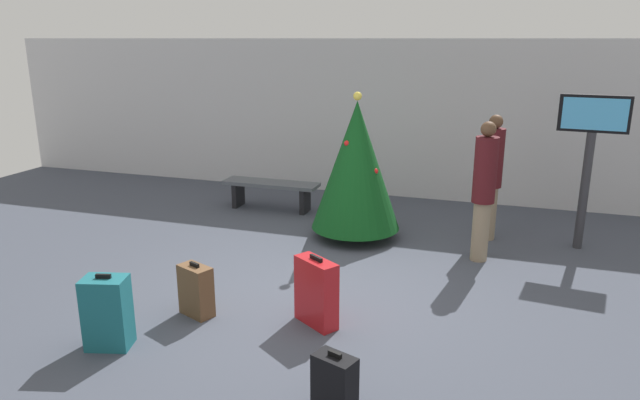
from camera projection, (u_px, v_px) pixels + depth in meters
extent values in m
plane|color=#424754|center=(306.00, 295.00, 6.55)|extent=(16.00, 16.00, 0.00)
cube|color=silver|center=(391.00, 119.00, 10.40)|extent=(16.00, 0.20, 2.82)
cylinder|color=#4C3319|center=(355.00, 232.00, 8.41)|extent=(0.12, 0.12, 0.16)
cone|color=#0F4719|center=(356.00, 166.00, 8.14)|extent=(1.27, 1.27, 1.83)
sphere|color=#F2D84C|center=(358.00, 96.00, 7.88)|extent=(0.12, 0.12, 0.12)
sphere|color=yellow|center=(341.00, 169.00, 8.42)|extent=(0.08, 0.08, 0.08)
sphere|color=red|center=(375.00, 171.00, 7.97)|extent=(0.08, 0.08, 0.08)
sphere|color=silver|center=(359.00, 135.00, 8.18)|extent=(0.08, 0.08, 0.08)
sphere|color=red|center=(347.00, 143.00, 7.93)|extent=(0.08, 0.08, 0.08)
cylinder|color=#333338|center=(584.00, 191.00, 7.80)|extent=(0.12, 0.12, 1.62)
cube|color=black|center=(594.00, 114.00, 7.52)|extent=(0.88, 0.17, 0.49)
cube|color=#4CB2F2|center=(595.00, 114.00, 7.48)|extent=(0.78, 0.09, 0.41)
cube|color=#4C5159|center=(271.00, 184.00, 9.71)|extent=(1.64, 0.44, 0.06)
cube|color=black|center=(238.00, 194.00, 9.95)|extent=(0.08, 0.35, 0.42)
cube|color=black|center=(305.00, 200.00, 9.59)|extent=(0.08, 0.35, 0.42)
cylinder|color=gray|center=(489.00, 213.00, 8.28)|extent=(0.22, 0.22, 0.78)
cylinder|color=#4C1419|center=(493.00, 158.00, 8.06)|extent=(0.35, 0.35, 0.83)
sphere|color=brown|center=(496.00, 122.00, 7.92)|extent=(0.19, 0.19, 0.19)
cylinder|color=gray|center=(480.00, 231.00, 7.48)|extent=(0.22, 0.22, 0.79)
cylinder|color=#4C1419|center=(485.00, 170.00, 7.26)|extent=(0.40, 0.40, 0.84)
sphere|color=brown|center=(489.00, 129.00, 7.11)|extent=(0.19, 0.19, 0.19)
cube|color=#B2191E|center=(316.00, 292.00, 5.79)|extent=(0.52, 0.44, 0.70)
cube|color=black|center=(316.00, 258.00, 5.69)|extent=(0.16, 0.12, 0.04)
cube|color=black|center=(335.00, 386.00, 4.40)|extent=(0.37, 0.29, 0.50)
cube|color=black|center=(335.00, 354.00, 4.33)|extent=(0.12, 0.07, 0.04)
cube|color=brown|center=(196.00, 291.00, 6.01)|extent=(0.42, 0.33, 0.55)
cube|color=black|center=(194.00, 265.00, 5.93)|extent=(0.13, 0.08, 0.04)
cube|color=#19606B|center=(107.00, 313.00, 5.36)|extent=(0.46, 0.37, 0.70)
cube|color=black|center=(103.00, 276.00, 5.26)|extent=(0.14, 0.07, 0.04)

